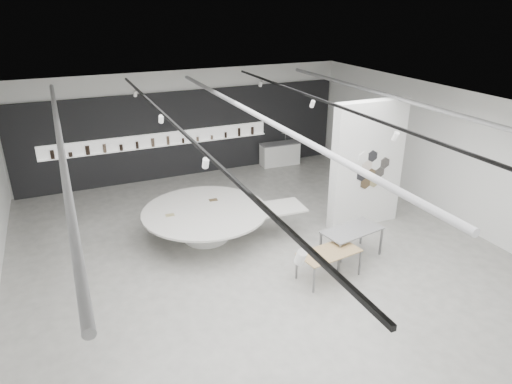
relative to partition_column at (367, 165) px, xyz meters
name	(u,v)px	position (x,y,z in m)	size (l,w,h in m)	color
room	(265,189)	(-3.59, -1.00, 0.27)	(12.02, 14.02, 3.82)	#9E9D95
back_wall_display	(185,134)	(-3.58, 5.94, -0.26)	(11.80, 0.27, 3.10)	black
partition_column	(367,165)	(0.00, 0.00, 0.00)	(2.20, 0.38, 3.60)	white
display_island	(208,220)	(-4.39, 0.93, -1.24)	(4.42, 3.61, 0.86)	white
sample_table_wood	(329,254)	(-2.41, -2.00, -1.17)	(1.53, 0.91, 0.68)	#A18153
sample_table_stone	(352,232)	(-1.41, -1.47, -1.08)	(1.63, 1.01, 0.78)	gray
kitchen_counter	(280,154)	(0.07, 5.52, -1.36)	(1.57, 0.67, 1.22)	white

